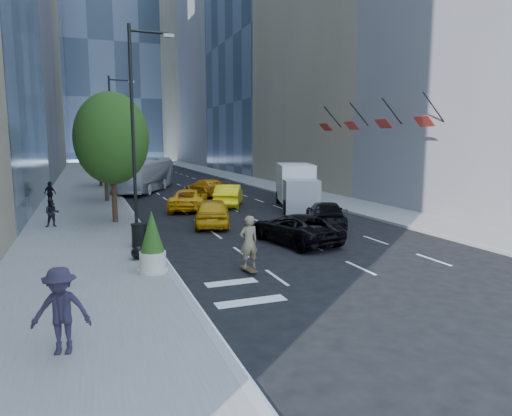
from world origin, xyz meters
name	(u,v)px	position (x,y,z in m)	size (l,w,h in m)	color
ground	(292,248)	(0.00, 0.00, 0.00)	(160.00, 160.00, 0.00)	black
sidewalk_left	(83,189)	(-9.00, 30.00, 0.07)	(6.00, 120.00, 0.15)	slate
sidewalk_right	(260,183)	(10.00, 30.00, 0.07)	(4.00, 120.00, 0.15)	slate
tower_left_end	(8,18)	(-22.00, 92.00, 30.00)	(20.00, 28.00, 60.00)	#2C3745
tower_right_mid	(238,3)	(22.00, 74.00, 32.50)	(20.00, 24.00, 65.00)	slate
tower_right_far	(208,61)	(22.00, 98.00, 25.00)	(20.00, 24.00, 50.00)	#756C51
lamp_near	(136,120)	(-6.32, 4.00, 5.81)	(2.13, 0.22, 10.00)	black
lamp_far	(113,129)	(-6.32, 22.00, 5.81)	(2.13, 0.22, 10.00)	black
tree_near	(112,139)	(-7.20, 9.00, 4.97)	(4.20, 4.20, 7.46)	black
tree_mid	(104,135)	(-7.20, 19.00, 5.32)	(4.50, 4.50, 7.99)	black
tree_far	(99,143)	(-7.20, 32.00, 4.62)	(3.90, 3.90, 6.92)	black
traffic_signal	(104,146)	(-6.40, 40.00, 4.23)	(2.48, 0.53, 5.20)	black
facade_flags	(368,122)	(10.64, 10.00, 6.18)	(1.85, 13.30, 2.05)	black
skateboarder	(249,246)	(-3.20, -3.00, 1.00)	(0.73, 0.48, 2.00)	#716847
black_sedan_lincoln	(295,228)	(0.50, 0.83, 0.71)	(2.35, 5.10, 1.42)	black
black_sedan_mercedes	(326,215)	(3.87, 3.90, 0.72)	(2.02, 4.97, 1.44)	black
taxi_a	(212,212)	(-2.00, 6.54, 0.82)	(1.93, 4.80, 1.63)	#D0950A
taxi_b	(229,195)	(1.20, 13.75, 0.83)	(1.75, 5.02, 1.65)	yellow
taxi_c	(188,200)	(-2.00, 13.00, 0.74)	(2.47, 5.36, 1.49)	#FFAB0D
taxi_d	(206,188)	(1.20, 20.50, 0.76)	(2.13, 5.25, 1.52)	orange
city_bus	(145,175)	(-3.30, 26.40, 1.61)	(2.70, 11.54, 3.21)	silver
box_truck	(297,186)	(5.48, 11.05, 1.60)	(4.27, 7.00, 3.15)	silver
pedestrian_a	(52,213)	(-10.54, 8.55, 0.92)	(0.75, 0.58, 1.53)	black
pedestrian_b	(50,193)	(-11.20, 18.00, 1.03)	(1.03, 0.43, 1.76)	black
pedestrian_c	(61,311)	(-9.37, -8.00, 1.13)	(1.27, 0.73, 1.97)	#211C2B
trash_can	(139,236)	(-6.60, 2.00, 0.65)	(0.66, 0.66, 0.99)	black
planter_shrub	(152,243)	(-6.60, -2.27, 1.23)	(0.94, 0.94, 2.26)	beige
garbage_bags	(146,250)	(-6.55, 0.04, 0.43)	(1.21, 1.16, 0.60)	black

